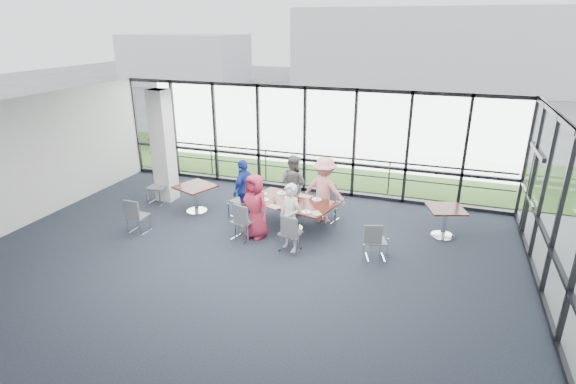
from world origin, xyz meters
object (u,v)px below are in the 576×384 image
(diner_near_right, at_px, (290,218))
(diner_far_left, at_px, (293,184))
(side_table_left, at_px, (195,190))
(diner_near_left, at_px, (255,206))
(diner_end, at_px, (244,189))
(diner_far_right, at_px, (324,190))
(chair_main_nl, at_px, (243,221))
(chair_main_fl, at_px, (294,195))
(chair_spare_lb, at_px, (157,187))
(chair_main_end, at_px, (240,201))
(chair_main_nr, at_px, (290,233))
(chair_spare_r, at_px, (376,241))
(structural_column, at_px, (163,146))
(side_table_right, at_px, (445,213))
(chair_main_fr, at_px, (329,203))
(main_table, at_px, (292,205))
(chair_spare_la, at_px, (138,216))

(diner_near_right, height_order, diner_far_left, diner_far_left)
(side_table_left, height_order, diner_near_left, diner_near_left)
(diner_near_left, xyz_separation_m, diner_end, (-0.74, 1.01, 0.01))
(diner_far_right, relative_size, chair_main_nl, 1.88)
(chair_main_fl, height_order, chair_spare_lb, chair_spare_lb)
(diner_end, height_order, chair_main_end, diner_end)
(chair_main_nr, relative_size, chair_spare_r, 1.05)
(diner_near_left, xyz_separation_m, chair_main_end, (-0.87, 1.01, -0.36))
(structural_column, distance_m, chair_main_nl, 3.81)
(chair_spare_lb, relative_size, chair_spare_r, 1.15)
(side_table_right, height_order, chair_main_nl, chair_main_nl)
(diner_far_right, height_order, chair_main_end, diner_far_right)
(side_table_left, bearing_deg, chair_main_end, 4.31)
(diner_far_right, height_order, chair_spare_lb, diner_far_right)
(diner_far_left, distance_m, chair_main_fr, 1.15)
(main_table, xyz_separation_m, chair_spare_r, (2.23, -0.84, -0.22))
(side_table_left, xyz_separation_m, diner_far_left, (2.52, 0.88, 0.17))
(main_table, bearing_deg, structural_column, -176.79)
(structural_column, bearing_deg, diner_near_left, -23.13)
(diner_far_left, height_order, chair_main_end, diner_far_left)
(chair_main_fl, relative_size, chair_main_end, 1.07)
(side_table_left, distance_m, diner_near_right, 3.41)
(chair_spare_lb, bearing_deg, main_table, 173.21)
(main_table, height_order, diner_far_right, diner_far_right)
(main_table, relative_size, diner_far_left, 1.43)
(side_table_right, xyz_separation_m, diner_near_right, (-3.30, -1.86, 0.17))
(diner_near_left, xyz_separation_m, chair_spare_la, (-2.83, -0.73, -0.35))
(diner_near_right, relative_size, chair_main_fr, 1.68)
(main_table, relative_size, diner_near_left, 1.45)
(diner_far_right, relative_size, chair_main_fr, 1.84)
(diner_far_right, bearing_deg, diner_far_left, -11.62)
(side_table_left, bearing_deg, diner_end, 4.00)
(main_table, xyz_separation_m, side_table_left, (-2.84, 0.20, 0.00))
(diner_near_right, distance_m, chair_main_nr, 0.36)
(side_table_left, relative_size, chair_spare_la, 1.33)
(chair_main_nr, distance_m, chair_spare_la, 3.87)
(side_table_left, xyz_separation_m, chair_spare_la, (-0.67, -1.64, -0.20))
(chair_main_nl, bearing_deg, chair_main_end, 132.04)
(chair_main_nl, xyz_separation_m, chair_spare_r, (3.16, 0.09, -0.04))
(diner_far_right, distance_m, chair_spare_lb, 4.86)
(chair_spare_r, bearing_deg, chair_main_fl, 123.86)
(diner_far_right, relative_size, chair_spare_lb, 1.80)
(chair_main_fl, bearing_deg, chair_main_end, 51.09)
(structural_column, relative_size, chair_spare_lb, 3.31)
(chair_spare_lb, bearing_deg, diner_far_right, -177.68)
(diner_near_left, relative_size, chair_main_nr, 1.79)
(side_table_right, distance_m, diner_near_left, 4.56)
(diner_far_left, bearing_deg, chair_main_nr, 127.65)
(main_table, relative_size, chair_spare_r, 2.73)
(diner_far_right, xyz_separation_m, chair_spare_la, (-4.15, -2.15, -0.43))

